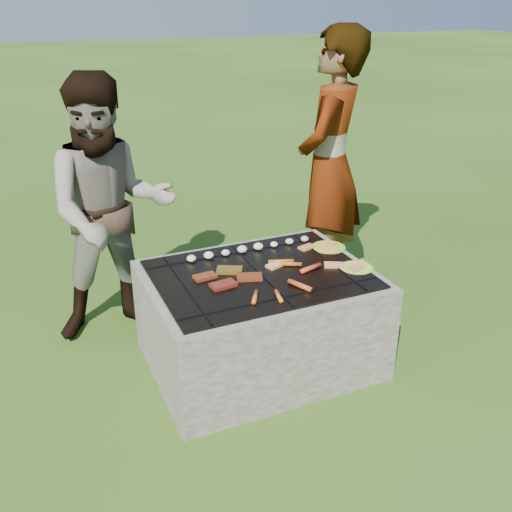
{
  "coord_description": "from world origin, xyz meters",
  "views": [
    {
      "loc": [
        -1.22,
        -2.72,
        2.08
      ],
      "look_at": [
        0.0,
        0.05,
        0.7
      ],
      "focal_mm": 40.0,
      "sensor_mm": 36.0,
      "label": 1
    }
  ],
  "objects_px": {
    "plate_far": "(328,248)",
    "bystander": "(111,212)",
    "cook": "(330,167)",
    "plate_near": "(357,268)",
    "fire_pit": "(259,322)"
  },
  "relations": [
    {
      "from": "plate_far",
      "to": "plate_near",
      "type": "distance_m",
      "value": 0.33
    },
    {
      "from": "plate_far",
      "to": "cook",
      "type": "bearing_deg",
      "value": 60.53
    },
    {
      "from": "fire_pit",
      "to": "bystander",
      "type": "height_order",
      "value": "bystander"
    },
    {
      "from": "cook",
      "to": "fire_pit",
      "type": "bearing_deg",
      "value": -4.62
    },
    {
      "from": "plate_near",
      "to": "fire_pit",
      "type": "bearing_deg",
      "value": 163.6
    },
    {
      "from": "fire_pit",
      "to": "cook",
      "type": "bearing_deg",
      "value": 39.48
    },
    {
      "from": "plate_near",
      "to": "cook",
      "type": "bearing_deg",
      "value": 70.51
    },
    {
      "from": "fire_pit",
      "to": "plate_far",
      "type": "bearing_deg",
      "value": 16.33
    },
    {
      "from": "plate_far",
      "to": "bystander",
      "type": "relative_size",
      "value": 0.14
    },
    {
      "from": "plate_far",
      "to": "bystander",
      "type": "distance_m",
      "value": 1.4
    },
    {
      "from": "plate_near",
      "to": "cook",
      "type": "xyz_separation_m",
      "value": [
        0.31,
        0.89,
        0.35
      ]
    },
    {
      "from": "plate_near",
      "to": "bystander",
      "type": "xyz_separation_m",
      "value": [
        -1.26,
        0.9,
        0.24
      ]
    },
    {
      "from": "fire_pit",
      "to": "bystander",
      "type": "distance_m",
      "value": 1.16
    },
    {
      "from": "cook",
      "to": "bystander",
      "type": "bearing_deg",
      "value": -44.44
    },
    {
      "from": "cook",
      "to": "plate_near",
      "type": "bearing_deg",
      "value": 26.41
    }
  ]
}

